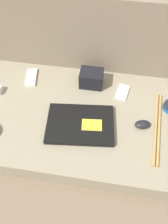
# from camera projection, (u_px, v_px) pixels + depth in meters

# --- Properties ---
(ground_plane) EXTENTS (8.00, 8.00, 0.00)m
(ground_plane) POSITION_uv_depth(u_px,v_px,m) (84.00, 126.00, 1.13)
(ground_plane) COLOR #7A6651
(couch_seat) EXTENTS (1.09, 0.62, 0.10)m
(couch_seat) POSITION_uv_depth(u_px,v_px,m) (84.00, 120.00, 1.09)
(couch_seat) COLOR gray
(couch_seat) RESTS_ON ground_plane
(couch_backrest) EXTENTS (1.09, 0.20, 0.50)m
(couch_backrest) POSITION_uv_depth(u_px,v_px,m) (96.00, 37.00, 1.17)
(couch_backrest) COLOR #7F705B
(couch_backrest) RESTS_ON ground_plane
(laptop) EXTENTS (0.33, 0.24, 0.03)m
(laptop) POSITION_uv_depth(u_px,v_px,m) (80.00, 124.00, 1.00)
(laptop) COLOR black
(laptop) RESTS_ON couch_seat
(computer_mouse) EXTENTS (0.08, 0.06, 0.03)m
(computer_mouse) POSITION_uv_depth(u_px,v_px,m) (142.00, 124.00, 0.99)
(computer_mouse) COLOR black
(computer_mouse) RESTS_ON couch_seat
(phone_silver) EXTENTS (0.07, 0.11, 0.01)m
(phone_silver) POSITION_uv_depth(u_px,v_px,m) (122.00, 92.00, 1.13)
(phone_silver) COLOR silver
(phone_silver) RESTS_ON couch_seat
(phone_black) EXTENTS (0.08, 0.13, 0.01)m
(phone_black) POSITION_uv_depth(u_px,v_px,m) (31.00, 77.00, 1.19)
(phone_black) COLOR silver
(phone_black) RESTS_ON couch_seat
(camera_pouch) EXTENTS (0.12, 0.09, 0.09)m
(camera_pouch) POSITION_uv_depth(u_px,v_px,m) (91.00, 78.00, 1.13)
(camera_pouch) COLOR black
(camera_pouch) RESTS_ON couch_seat
(drumstick_pair) EXTENTS (0.06, 0.40, 0.01)m
(drumstick_pair) POSITION_uv_depth(u_px,v_px,m) (157.00, 127.00, 1.00)
(drumstick_pair) COLOR tan
(drumstick_pair) RESTS_ON couch_seat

